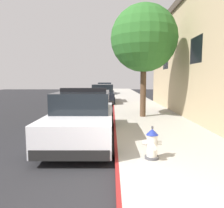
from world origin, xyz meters
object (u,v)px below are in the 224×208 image
at_px(parked_car_dark_far, 105,89).
at_px(police_cruiser, 84,117).
at_px(street_tree, 144,39).
at_px(fire_hydrant, 152,144).
at_px(parked_car_silver_ahead, 103,94).

bearing_deg(parked_car_dark_far, police_cruiser, -90.00).
relative_size(parked_car_dark_far, street_tree, 0.91).
bearing_deg(police_cruiser, fire_hydrant, -49.36).
distance_m(parked_car_dark_far, street_tree, 18.04).
xyz_separation_m(police_cruiser, parked_car_dark_far, (0.00, 21.22, -0.00)).
relative_size(police_cruiser, parked_car_dark_far, 1.00).
height_order(fire_hydrant, street_tree, street_tree).
bearing_deg(parked_car_dark_far, fire_hydrant, -85.50).
distance_m(parked_car_silver_ahead, street_tree, 8.15).
relative_size(police_cruiser, parked_car_silver_ahead, 1.00).
height_order(police_cruiser, fire_hydrant, police_cruiser).
relative_size(parked_car_silver_ahead, street_tree, 0.91).
relative_size(parked_car_silver_ahead, parked_car_dark_far, 1.00).
distance_m(parked_car_dark_far, fire_hydrant, 23.44).
distance_m(parked_car_silver_ahead, parked_car_dark_far, 10.42).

